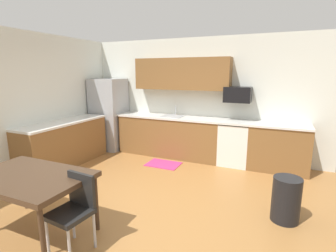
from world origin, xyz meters
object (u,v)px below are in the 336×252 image
(microwave, at_px, (238,95))
(chair_near_table, at_px, (75,206))
(refrigerator, at_px, (109,114))
(dining_table, at_px, (29,180))
(oven_range, at_px, (234,143))
(trash_bin, at_px, (286,199))

(microwave, height_order, chair_near_table, microwave)
(refrigerator, height_order, dining_table, refrigerator)
(oven_range, height_order, trash_bin, oven_range)
(dining_table, height_order, chair_near_table, chair_near_table)
(oven_range, relative_size, microwave, 1.69)
(oven_range, height_order, chair_near_table, oven_range)
(dining_table, bearing_deg, microwave, 63.49)
(oven_range, bearing_deg, trash_bin, -62.41)
(refrigerator, height_order, chair_near_table, refrigerator)
(microwave, bearing_deg, trash_bin, -63.59)
(trash_bin, bearing_deg, chair_near_table, -144.22)
(refrigerator, height_order, trash_bin, refrigerator)
(microwave, bearing_deg, refrigerator, -176.73)
(refrigerator, height_order, oven_range, refrigerator)
(oven_range, height_order, dining_table, oven_range)
(chair_near_table, bearing_deg, oven_range, 71.91)
(oven_range, distance_m, microwave, 1.03)
(trash_bin, bearing_deg, microwave, 116.41)
(microwave, xyz_separation_m, dining_table, (-1.78, -3.58, -0.78))
(chair_near_table, bearing_deg, microwave, 72.39)
(refrigerator, relative_size, dining_table, 1.27)
(refrigerator, bearing_deg, trash_bin, -23.89)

